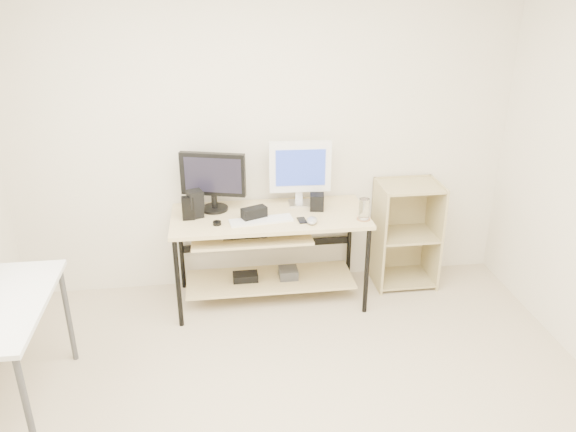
# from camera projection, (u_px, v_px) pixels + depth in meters

# --- Properties ---
(room) EXTENTS (4.01, 4.01, 2.62)m
(room) POSITION_uv_depth(u_px,v_px,m) (275.00, 240.00, 2.59)
(room) COLOR #C5B597
(room) RESTS_ON ground
(desk) EXTENTS (1.50, 0.65, 0.75)m
(desk) POSITION_uv_depth(u_px,v_px,m) (267.00, 239.00, 4.38)
(desk) COLOR beige
(desk) RESTS_ON ground
(shelf_unit) EXTENTS (0.50, 0.40, 0.90)m
(shelf_unit) POSITION_uv_depth(u_px,v_px,m) (404.00, 232.00, 4.71)
(shelf_unit) COLOR tan
(shelf_unit) RESTS_ON ground
(black_monitor) EXTENTS (0.50, 0.21, 0.46)m
(black_monitor) POSITION_uv_depth(u_px,v_px,m) (213.00, 178.00, 4.28)
(black_monitor) COLOR black
(black_monitor) RESTS_ON desk
(white_imac) EXTENTS (0.48, 0.15, 0.52)m
(white_imac) POSITION_uv_depth(u_px,v_px,m) (300.00, 169.00, 4.37)
(white_imac) COLOR silver
(white_imac) RESTS_ON desk
(keyboard) EXTENTS (0.48, 0.19, 0.02)m
(keyboard) POSITION_uv_depth(u_px,v_px,m) (261.00, 220.00, 4.17)
(keyboard) COLOR white
(keyboard) RESTS_ON desk
(mouse) EXTENTS (0.10, 0.14, 0.04)m
(mouse) POSITION_uv_depth(u_px,v_px,m) (312.00, 220.00, 4.14)
(mouse) COLOR #A8A8AD
(mouse) RESTS_ON desk
(center_speaker) EXTENTS (0.21, 0.15, 0.09)m
(center_speaker) POSITION_uv_depth(u_px,v_px,m) (254.00, 214.00, 4.20)
(center_speaker) COLOR black
(center_speaker) RESTS_ON desk
(speaker_left) EXTENTS (0.14, 0.14, 0.21)m
(speaker_left) POSITION_uv_depth(u_px,v_px,m) (195.00, 203.00, 4.21)
(speaker_left) COLOR black
(speaker_left) RESTS_ON desk
(speaker_right) EXTENTS (0.12, 0.12, 0.13)m
(speaker_right) POSITION_uv_depth(u_px,v_px,m) (317.00, 202.00, 4.36)
(speaker_right) COLOR black
(speaker_right) RESTS_ON desk
(audio_controller) EXTENTS (0.09, 0.06, 0.18)m
(audio_controller) POSITION_uv_depth(u_px,v_px,m) (188.00, 208.00, 4.18)
(audio_controller) COLOR black
(audio_controller) RESTS_ON desk
(volume_puck) EXTENTS (0.08, 0.08, 0.03)m
(volume_puck) POSITION_uv_depth(u_px,v_px,m) (217.00, 223.00, 4.12)
(volume_puck) COLOR black
(volume_puck) RESTS_ON desk
(smartphone) EXTENTS (0.07, 0.11, 0.01)m
(smartphone) POSITION_uv_depth(u_px,v_px,m) (302.00, 220.00, 4.19)
(smartphone) COLOR black
(smartphone) RESTS_ON desk
(coaster) EXTENTS (0.11, 0.11, 0.01)m
(coaster) POSITION_uv_depth(u_px,v_px,m) (363.00, 219.00, 4.21)
(coaster) COLOR #996745
(coaster) RESTS_ON desk
(drinking_glass) EXTENTS (0.09, 0.09, 0.16)m
(drinking_glass) POSITION_uv_depth(u_px,v_px,m) (364.00, 209.00, 4.18)
(drinking_glass) COLOR white
(drinking_glass) RESTS_ON coaster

